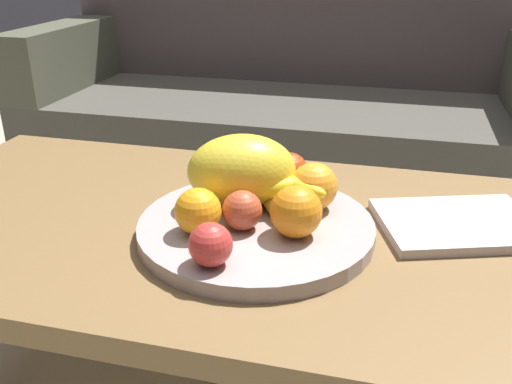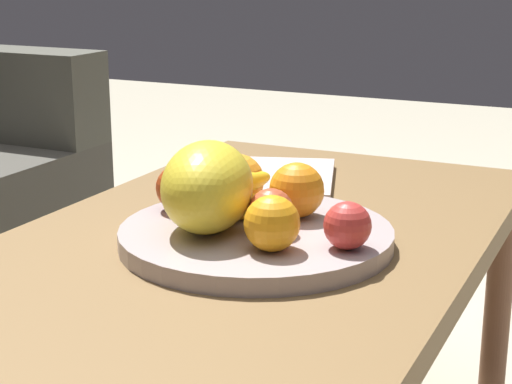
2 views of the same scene
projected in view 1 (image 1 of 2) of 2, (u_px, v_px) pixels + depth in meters
The scene contains 12 objects.
coffee_table at pixel (233, 247), 0.94m from camera, with size 1.26×0.63×0.45m.
couch at pixel (285, 119), 1.97m from camera, with size 1.70×0.70×0.90m.
fruit_bowl at pixel (256, 228), 0.88m from camera, with size 0.37×0.37×0.03m, color #A59695.
melon_large_front at pixel (242, 171), 0.91m from camera, with size 0.18×0.12×0.12m, color yellow.
orange_front at pixel (198, 211), 0.83m from camera, with size 0.07×0.07×0.07m, color orange.
orange_left at pixel (314, 186), 0.90m from camera, with size 0.08×0.08×0.08m, color orange.
orange_right at pixel (296, 212), 0.82m from camera, with size 0.08×0.08×0.08m, color orange.
apple_front at pixel (211, 245), 0.75m from camera, with size 0.06×0.06×0.06m, color #C1352F.
apple_left at pixel (242, 210), 0.84m from camera, with size 0.06×0.06×0.06m, color #B1482B.
apple_right at pixel (289, 171), 0.98m from camera, with size 0.07×0.07×0.07m, color #AA3B15.
banana_bunch at pixel (280, 192), 0.90m from camera, with size 0.16×0.15×0.06m.
magazine at pixel (459, 224), 0.90m from camera, with size 0.25×0.18×0.02m, color beige.
Camera 1 is at (0.24, -0.79, 0.88)m, focal length 39.03 mm.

